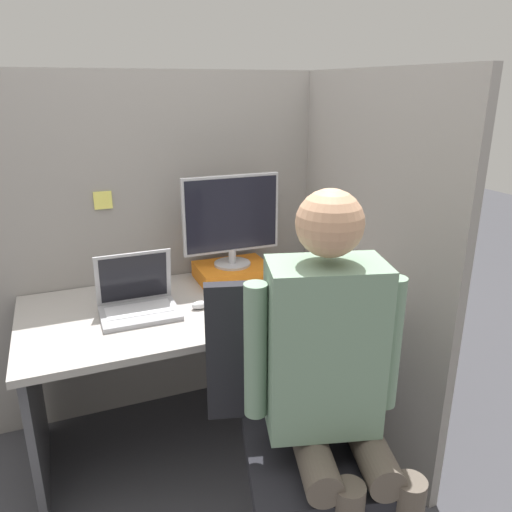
# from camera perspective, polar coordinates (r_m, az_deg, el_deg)

# --- Properties ---
(ground_plane) EXTENTS (12.00, 12.00, 0.00)m
(ground_plane) POSITION_cam_1_polar(r_m,az_deg,el_deg) (2.32, -3.65, -25.14)
(ground_plane) COLOR #3D3D42
(cubicle_panel_back) EXTENTS (1.95, 0.05, 1.68)m
(cubicle_panel_back) POSITION_cam_1_polar(r_m,az_deg,el_deg) (2.53, -9.53, 0.95)
(cubicle_panel_back) COLOR gray
(cubicle_panel_back) RESTS_ON ground
(cubicle_panel_right) EXTENTS (0.04, 1.39, 1.68)m
(cubicle_panel_right) POSITION_cam_1_polar(r_m,az_deg,el_deg) (2.39, 10.94, -0.23)
(cubicle_panel_right) COLOR gray
(cubicle_panel_right) RESTS_ON ground
(desk) EXTENTS (1.45, 0.74, 0.70)m
(desk) POSITION_cam_1_polar(r_m,az_deg,el_deg) (2.29, -6.92, -9.24)
(desk) COLOR #9E9993
(desk) RESTS_ON ground
(paper_box) EXTENTS (0.34, 0.26, 0.08)m
(paper_box) POSITION_cam_1_polar(r_m,az_deg,el_deg) (2.45, -2.71, -1.84)
(paper_box) COLOR orange
(paper_box) RESTS_ON desk
(monitor) EXTENTS (0.47, 0.18, 0.44)m
(monitor) POSITION_cam_1_polar(r_m,az_deg,el_deg) (2.37, -2.83, 4.31)
(monitor) COLOR #B2B2B7
(monitor) RESTS_ON paper_box
(laptop) EXTENTS (0.32, 0.24, 0.25)m
(laptop) POSITION_cam_1_polar(r_m,az_deg,el_deg) (2.15, -13.35, -5.12)
(laptop) COLOR #99999E
(laptop) RESTS_ON desk
(mouse) EXTENTS (0.07, 0.04, 0.04)m
(mouse) POSITION_cam_1_polar(r_m,az_deg,el_deg) (2.15, -6.46, -5.58)
(mouse) COLOR silver
(mouse) RESTS_ON desk
(stapler) EXTENTS (0.04, 0.14, 0.04)m
(stapler) POSITION_cam_1_polar(r_m,az_deg,el_deg) (2.38, 9.27, -3.19)
(stapler) COLOR #A31919
(stapler) RESTS_ON desk
(carrot_toy) EXTENTS (0.05, 0.12, 0.05)m
(carrot_toy) POSITION_cam_1_polar(r_m,az_deg,el_deg) (2.00, -4.09, -7.24)
(carrot_toy) COLOR orange
(carrot_toy) RESTS_ON desk
(office_chair) EXTENTS (0.57, 0.62, 0.99)m
(office_chair) POSITION_cam_1_polar(r_m,az_deg,el_deg) (1.78, 4.86, -18.81)
(office_chair) COLOR black
(office_chair) RESTS_ON ground
(person) EXTENTS (0.47, 0.45, 1.35)m
(person) POSITION_cam_1_polar(r_m,az_deg,el_deg) (1.54, 8.90, -13.60)
(person) COLOR brown
(person) RESTS_ON ground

